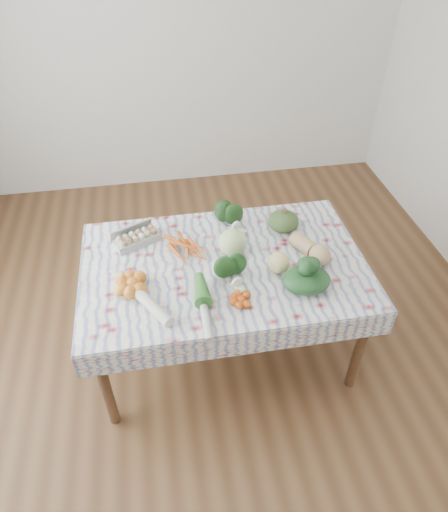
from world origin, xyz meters
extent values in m
plane|color=#53331C|center=(0.00, 0.00, 0.00)|extent=(4.50, 4.50, 0.00)
cube|color=silver|center=(0.00, 2.25, 1.40)|extent=(4.00, 0.04, 2.80)
cube|color=brown|center=(0.00, 0.00, 0.73)|extent=(1.60, 1.00, 0.04)
cylinder|color=brown|center=(-0.74, -0.44, 0.35)|extent=(0.06, 0.06, 0.71)
cylinder|color=brown|center=(0.74, -0.44, 0.35)|extent=(0.06, 0.06, 0.71)
cylinder|color=brown|center=(-0.74, 0.44, 0.35)|extent=(0.06, 0.06, 0.71)
cylinder|color=brown|center=(0.74, 0.44, 0.35)|extent=(0.06, 0.06, 0.71)
cube|color=white|center=(0.00, 0.00, 0.76)|extent=(1.66, 1.06, 0.01)
cube|color=#B2B2AD|center=(-0.49, 0.27, 0.80)|extent=(0.30, 0.22, 0.07)
cube|color=#C75417|center=(-0.20, 0.14, 0.78)|extent=(0.31, 0.29, 0.04)
ellipsoid|color=#193614|center=(0.11, 0.34, 0.84)|extent=(0.22, 0.20, 0.15)
ellipsoid|color=#3C5627|center=(0.43, 0.26, 0.83)|extent=(0.22, 0.22, 0.13)
sphere|color=#BCD888|center=(0.07, 0.08, 0.85)|extent=(0.21, 0.21, 0.17)
ellipsoid|color=tan|center=(0.52, -0.02, 0.82)|extent=(0.24, 0.30, 0.13)
cube|color=orange|center=(-0.53, -0.12, 0.80)|extent=(0.24, 0.24, 0.08)
ellipsoid|color=#1B4618|center=(0.02, -0.16, 0.82)|extent=(0.20, 0.20, 0.12)
cube|color=#D15412|center=(0.04, -0.32, 0.79)|extent=(0.18, 0.18, 0.05)
sphere|color=#E8D680|center=(0.30, -0.11, 0.82)|extent=(0.14, 0.14, 0.12)
ellipsoid|color=#163618|center=(0.41, -0.27, 0.82)|extent=(0.32, 0.29, 0.12)
cylinder|color=beige|center=(-0.46, -0.26, 0.79)|extent=(0.28, 0.39, 0.06)
cylinder|color=beige|center=(-0.17, -0.35, 0.79)|extent=(0.05, 0.43, 0.05)
camera|label=1|loc=(-0.34, -1.96, 2.54)|focal=32.00mm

